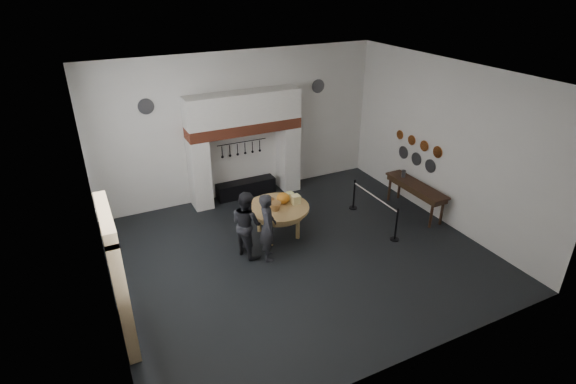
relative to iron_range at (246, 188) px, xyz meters
name	(u,v)px	position (x,y,z in m)	size (l,w,h in m)	color
floor	(299,253)	(0.00, -3.72, -0.25)	(9.00, 8.00, 0.02)	black
ceiling	(302,77)	(0.00, -3.72, 4.25)	(9.00, 8.00, 0.02)	silver
wall_back	(240,126)	(0.00, 0.28, 2.00)	(9.00, 0.02, 4.50)	silver
wall_front	(414,263)	(0.00, -7.72, 2.00)	(9.00, 0.02, 4.50)	silver
wall_left	(96,215)	(-4.50, -3.72, 2.00)	(0.02, 8.00, 4.50)	silver
wall_right	(446,144)	(4.50, -3.72, 2.00)	(0.02, 8.00, 4.50)	silver
chimney_pier_left	(200,174)	(-1.48, -0.07, 0.82)	(0.55, 0.70, 2.15)	silver
chimney_pier_right	(288,157)	(1.48, -0.07, 0.82)	(0.55, 0.70, 2.15)	silver
hearth_brick_band	(244,127)	(0.00, -0.07, 2.06)	(3.50, 0.72, 0.32)	#9E442B
chimney_hood	(243,107)	(0.00, -0.07, 2.67)	(3.50, 0.70, 0.90)	silver
iron_range	(246,188)	(0.00, 0.00, 0.00)	(1.90, 0.45, 0.50)	black
utensil_rail	(242,142)	(0.00, 0.20, 1.50)	(0.02, 0.02, 1.60)	black
door_recess	(114,284)	(-4.47, -4.72, 1.00)	(0.04, 1.10, 2.50)	black
door_jamb_near	(124,303)	(-4.38, -5.42, 1.05)	(0.22, 0.30, 2.60)	tan
door_jamb_far	(113,261)	(-4.38, -4.02, 1.05)	(0.22, 0.30, 2.60)	tan
door_lintel	(105,218)	(-4.38, -4.72, 2.40)	(0.22, 1.70, 0.30)	tan
wall_plaque	(101,224)	(-4.45, -2.92, 1.35)	(0.05, 0.34, 0.44)	gold
work_table	(278,208)	(-0.10, -2.64, 0.59)	(1.67, 1.67, 0.07)	tan
pumpkin	(283,198)	(0.10, -2.54, 0.78)	(0.36, 0.36, 0.31)	orange
cheese_block_big	(296,199)	(0.40, -2.69, 0.74)	(0.22, 0.22, 0.24)	#FAE996
cheese_block_small	(290,196)	(0.38, -2.39, 0.72)	(0.18, 0.18, 0.20)	#F9FA95
wicker_basket	(275,206)	(-0.25, -2.79, 0.73)	(0.32, 0.32, 0.22)	#A1673B
bread_loaf	(269,200)	(-0.20, -2.29, 0.69)	(0.31, 0.18, 0.13)	#9A5F36
visitor_near	(268,227)	(-0.78, -3.52, 0.64)	(0.65, 0.43, 1.78)	black
visitor_far	(247,224)	(-1.18, -3.12, 0.62)	(0.85, 0.66, 1.75)	black
side_table	(416,185)	(4.10, -3.25, 0.62)	(0.55, 2.20, 0.06)	#342113
pewter_jug	(404,174)	(4.10, -2.65, 0.76)	(0.12, 0.12, 0.22)	#46454A
copper_pan_a	(438,152)	(4.46, -3.52, 1.70)	(0.34, 0.34, 0.03)	#C6662D
copper_pan_b	(424,146)	(4.46, -2.97, 1.70)	(0.32, 0.32, 0.03)	#C6662D
copper_pan_c	(412,140)	(4.46, -2.42, 1.70)	(0.30, 0.30, 0.03)	#C6662D
copper_pan_d	(400,135)	(4.46, -1.87, 1.70)	(0.28, 0.28, 0.03)	#C6662D
pewter_plate_left	(430,166)	(4.46, -3.32, 1.20)	(0.40, 0.40, 0.03)	#4C4C51
pewter_plate_mid	(416,159)	(4.46, -2.72, 1.20)	(0.40, 0.40, 0.03)	#4C4C51
pewter_plate_right	(403,152)	(4.46, -2.12, 1.20)	(0.40, 0.40, 0.03)	#4C4C51
pewter_plate_back_left	(146,106)	(-2.70, 0.24, 2.95)	(0.44, 0.44, 0.03)	#4C4C51
pewter_plate_back_right	(318,86)	(2.70, 0.24, 2.95)	(0.44, 0.44, 0.03)	#4C4C51
barrier_post_near	(396,225)	(2.60, -4.28, 0.20)	(0.05, 0.05, 0.90)	black
barrier_post_far	(354,195)	(2.60, -2.28, 0.20)	(0.05, 0.05, 0.90)	black
barrier_rope	(375,197)	(2.60, -3.28, 0.60)	(0.04, 0.04, 2.00)	beige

